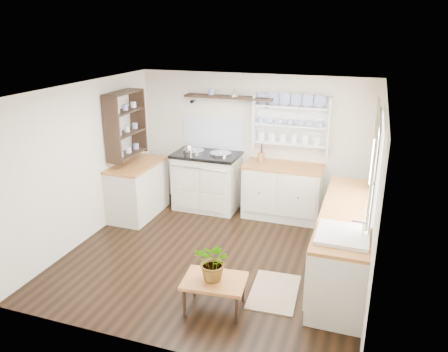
# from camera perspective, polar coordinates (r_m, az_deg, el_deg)

# --- Properties ---
(floor) EXTENTS (4.00, 3.80, 0.01)m
(floor) POSITION_cam_1_polar(r_m,az_deg,el_deg) (6.19, -1.14, -10.35)
(floor) COLOR black
(floor) RESTS_ON ground
(wall_back) EXTENTS (4.00, 0.02, 2.30)m
(wall_back) POSITION_cam_1_polar(r_m,az_deg,el_deg) (7.44, 3.83, 4.38)
(wall_back) COLOR silver
(wall_back) RESTS_ON ground
(wall_right) EXTENTS (0.02, 3.80, 2.30)m
(wall_right) POSITION_cam_1_polar(r_m,az_deg,el_deg) (5.40, 19.16, -2.56)
(wall_right) COLOR silver
(wall_right) RESTS_ON ground
(wall_left) EXTENTS (0.02, 3.80, 2.30)m
(wall_left) POSITION_cam_1_polar(r_m,az_deg,el_deg) (6.63, -17.67, 1.63)
(wall_left) COLOR silver
(wall_left) RESTS_ON ground
(ceiling) EXTENTS (4.00, 3.80, 0.01)m
(ceiling) POSITION_cam_1_polar(r_m,az_deg,el_deg) (5.43, -1.31, 11.24)
(ceiling) COLOR white
(ceiling) RESTS_ON wall_back
(window) EXTENTS (0.08, 1.55, 1.22)m
(window) POSITION_cam_1_polar(r_m,az_deg,el_deg) (5.41, 19.13, 2.14)
(window) COLOR white
(window) RESTS_ON wall_right
(aga_cooker) EXTENTS (1.11, 0.77, 1.02)m
(aga_cooker) POSITION_cam_1_polar(r_m,az_deg,el_deg) (7.55, -2.19, -0.53)
(aga_cooker) COLOR beige
(aga_cooker) RESTS_ON floor
(back_cabinets) EXTENTS (1.27, 0.63, 0.90)m
(back_cabinets) POSITION_cam_1_polar(r_m,az_deg,el_deg) (7.25, 7.66, -1.90)
(back_cabinets) COLOR beige
(back_cabinets) RESTS_ON floor
(right_cabinets) EXTENTS (0.62, 2.43, 0.90)m
(right_cabinets) POSITION_cam_1_polar(r_m,az_deg,el_deg) (5.77, 15.43, -8.26)
(right_cabinets) COLOR beige
(right_cabinets) RESTS_ON floor
(belfast_sink) EXTENTS (0.55, 0.60, 0.45)m
(belfast_sink) POSITION_cam_1_polar(r_m,az_deg,el_deg) (4.95, 15.12, -8.63)
(belfast_sink) COLOR white
(belfast_sink) RESTS_ON right_cabinets
(left_cabinets) EXTENTS (0.62, 1.13, 0.90)m
(left_cabinets) POSITION_cam_1_polar(r_m,az_deg,el_deg) (7.40, -11.20, -1.65)
(left_cabinets) COLOR beige
(left_cabinets) RESTS_ON floor
(plate_rack) EXTENTS (1.20, 0.22, 0.90)m
(plate_rack) POSITION_cam_1_polar(r_m,az_deg,el_deg) (7.17, 8.87, 6.96)
(plate_rack) COLOR white
(plate_rack) RESTS_ON wall_back
(high_shelf) EXTENTS (1.50, 0.29, 0.16)m
(high_shelf) POSITION_cam_1_polar(r_m,az_deg,el_deg) (7.28, 0.61, 10.20)
(high_shelf) COLOR black
(high_shelf) RESTS_ON wall_back
(left_shelving) EXTENTS (0.28, 0.80, 1.05)m
(left_shelving) POSITION_cam_1_polar(r_m,az_deg,el_deg) (7.16, -12.75, 6.66)
(left_shelving) COLOR black
(left_shelving) RESTS_ON wall_left
(kettle) EXTENTS (0.18, 0.18, 0.22)m
(kettle) POSITION_cam_1_polar(r_m,az_deg,el_deg) (7.38, -4.61, 3.33)
(kettle) COLOR silver
(kettle) RESTS_ON aga_cooker
(utensil_crock) EXTENTS (0.11, 0.11, 0.13)m
(utensil_crock) POSITION_cam_1_polar(r_m,az_deg,el_deg) (7.24, 4.83, 2.49)
(utensil_crock) COLOR #935F35
(utensil_crock) RESTS_ON back_cabinets
(center_table) EXTENTS (0.74, 0.56, 0.38)m
(center_table) POSITION_cam_1_polar(r_m,az_deg,el_deg) (5.00, -1.26, -13.80)
(center_table) COLOR brown
(center_table) RESTS_ON floor
(potted_plant) EXTENTS (0.48, 0.44, 0.45)m
(potted_plant) POSITION_cam_1_polar(r_m,az_deg,el_deg) (4.86, -1.28, -11.11)
(potted_plant) COLOR #3F7233
(potted_plant) RESTS_ON center_table
(floor_rug) EXTENTS (0.60, 0.88, 0.02)m
(floor_rug) POSITION_cam_1_polar(r_m,az_deg,el_deg) (5.47, 6.57, -14.77)
(floor_rug) COLOR #956E56
(floor_rug) RESTS_ON floor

